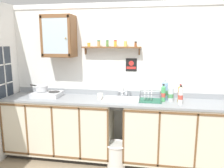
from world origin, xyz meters
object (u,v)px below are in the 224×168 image
hot_plate_stove (47,94)px  bottle_soda_green_0 (163,94)px  saucepan (42,88)px  bottle_water_blue_4 (165,91)px  bottle_opaque_white_3 (181,96)px  wall_cabinet (59,36)px  bottle_water_clear_1 (171,94)px  dish_rack (150,99)px  trash_bin (116,154)px  bottle_juice_amber_2 (180,94)px  sink (121,100)px  warning_sign (131,65)px  mug (100,96)px

hot_plate_stove → bottle_soda_green_0: bottle_soda_green_0 is taller
saucepan → bottle_water_blue_4: bearing=2.0°
saucepan → bottle_water_blue_4: bottle_water_blue_4 is taller
bottle_opaque_white_3 → wall_cabinet: 2.00m
bottle_water_clear_1 → dish_rack: size_ratio=0.81×
saucepan → trash_bin: (1.24, -0.23, -0.90)m
hot_plate_stove → bottle_water_blue_4: 1.81m
bottle_juice_amber_2 → bottle_water_blue_4: (-0.21, 0.08, 0.02)m
bottle_water_blue_4 → bottle_water_clear_1: bearing=-37.6°
sink → bottle_water_clear_1: size_ratio=2.06×
sink → bottle_soda_green_0: 0.62m
bottle_water_clear_1 → bottle_water_blue_4: (-0.08, 0.06, 0.03)m
bottle_opaque_white_3 → bottle_water_blue_4: bearing=133.2°
hot_plate_stove → warning_sign: 1.40m
hot_plate_stove → dish_rack: dish_rack is taller
hot_plate_stove → bottle_water_blue_4: bottle_water_blue_4 is taller
saucepan → bottle_water_clear_1: (1.99, 0.01, -0.01)m
mug → trash_bin: size_ratio=0.32×
bottle_soda_green_0 → bottle_juice_amber_2: bearing=3.7°
sink → trash_bin: sink is taller
mug → saucepan: bearing=176.6°
sink → saucepan: 1.28m
bottle_juice_amber_2 → bottle_opaque_white_3: (-0.01, -0.13, 0.00)m
sink → wall_cabinet: (-0.98, 0.09, 0.94)m
saucepan → bottle_soda_green_0: (1.89, -0.03, -0.01)m
saucepan → bottle_soda_green_0: 1.89m
bottle_juice_amber_2 → bottle_water_blue_4: size_ratio=0.82×
sink → bottle_water_clear_1: bearing=0.6°
hot_plate_stove → wall_cabinet: size_ratio=0.68×
sink → bottle_water_blue_4: bottle_water_blue_4 is taller
bottle_soda_green_0 → bottle_opaque_white_3: size_ratio=0.96×
hot_plate_stove → bottle_water_blue_4: (1.80, 0.09, 0.10)m
bottle_opaque_white_3 → mug: (-1.15, 0.09, -0.07)m
bottle_juice_amber_2 → bottle_opaque_white_3: bearing=-94.2°
bottle_opaque_white_3 → bottle_water_clear_1: bearing=128.3°
bottle_water_clear_1 → dish_rack: 0.31m
sink → wall_cabinet: wall_cabinet is taller
bottle_water_blue_4 → trash_bin: size_ratio=0.86×
bottle_soda_green_0 → bottle_opaque_white_3: (0.23, -0.11, 0.00)m
hot_plate_stove → bottle_water_blue_4: bearing=3.0°
sink → saucepan: sink is taller
hot_plate_stove → bottle_opaque_white_3: (2.00, -0.12, 0.08)m
wall_cabinet → trash_bin: size_ratio=1.74×
bottle_soda_green_0 → bottle_water_blue_4: bottle_water_blue_4 is taller
hot_plate_stove → bottle_juice_amber_2: size_ratio=1.66×
hot_plate_stove → bottle_water_clear_1: bearing=1.0°
saucepan → wall_cabinet: size_ratio=0.57×
wall_cabinet → bottle_soda_green_0: bearing=-4.4°
hot_plate_stove → saucepan: bearing=166.2°
dish_rack → warning_sign: (-0.30, 0.27, 0.46)m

